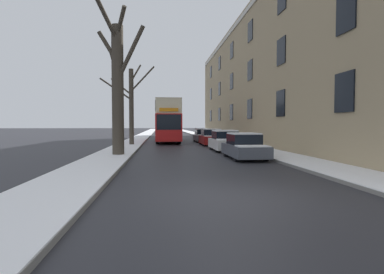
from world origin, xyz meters
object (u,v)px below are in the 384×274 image
parked_car_0 (244,147)px  pedestrian_left_sidewalk (120,139)px  bare_tree_left_1 (131,104)px  parked_car_2 (211,138)px  bare_tree_left_0 (118,83)px  parked_car_3 (203,136)px  oncoming_van (162,129)px  parked_car_1 (225,141)px  double_decker_bus (168,119)px

parked_car_0 → pedestrian_left_sidewalk: 9.09m
bare_tree_left_1 → parked_car_2: bare_tree_left_1 is taller
bare_tree_left_0 → parked_car_3: size_ratio=1.97×
parked_car_0 → parked_car_2: size_ratio=1.04×
bare_tree_left_1 → pedestrian_left_sidewalk: bare_tree_left_1 is taller
parked_car_0 → parked_car_2: parked_car_2 is taller
oncoming_van → pedestrian_left_sidewalk: (-3.02, -26.77, -0.29)m
parked_car_1 → pedestrian_left_sidewalk: 7.56m
parked_car_3 → pedestrian_left_sidewalk: 13.67m
parked_car_1 → bare_tree_left_1: bearing=142.3°
parked_car_2 → oncoming_van: size_ratio=0.69×
bare_tree_left_1 → parked_car_0: size_ratio=1.77×
pedestrian_left_sidewalk → parked_car_0: bearing=-33.1°
parked_car_2 → pedestrian_left_sidewalk: (-7.56, -5.98, 0.19)m
double_decker_bus → parked_car_3: 4.34m
bare_tree_left_1 → double_decker_bus: bare_tree_left_1 is taller
parked_car_2 → bare_tree_left_1: bearing=-177.7°
parked_car_3 → parked_car_1: bearing=-90.0°
double_decker_bus → bare_tree_left_1: bearing=-120.8°
pedestrian_left_sidewalk → parked_car_1: bearing=0.7°
bare_tree_left_1 → parked_car_3: size_ratio=1.61×
parked_car_1 → parked_car_2: parked_car_2 is taller
oncoming_van → bare_tree_left_0: bearing=-95.0°
parked_car_1 → pedestrian_left_sidewalk: (-7.56, -0.02, 0.19)m
oncoming_van → pedestrian_left_sidewalk: size_ratio=3.56×
parked_car_0 → oncoming_van: (-4.54, 31.80, 0.52)m
parked_car_1 → oncoming_van: bearing=99.6°
bare_tree_left_1 → parked_car_0: bare_tree_left_1 is taller
parked_car_2 → pedestrian_left_sidewalk: pedestrian_left_sidewalk is taller
bare_tree_left_1 → oncoming_van: 21.42m
pedestrian_left_sidewalk → bare_tree_left_1: bearing=88.1°
parked_car_2 → bare_tree_left_0: bearing=-127.3°
bare_tree_left_0 → double_decker_bus: 15.30m
bare_tree_left_1 → parked_car_0: 13.36m
parked_car_0 → parked_car_2: bearing=90.0°
bare_tree_left_0 → pedestrian_left_sidewalk: size_ratio=5.55×
parked_car_3 → pedestrian_left_sidewalk: bearing=-123.6°
parked_car_0 → parked_car_3: bearing=90.0°
parked_car_1 → oncoming_van: oncoming_van is taller
parked_car_0 → double_decker_bus: bearing=103.5°
parked_car_2 → parked_car_3: (0.00, 5.41, -0.02)m
double_decker_bus → parked_car_3: double_decker_bus is taller
double_decker_bus → oncoming_van: bearing=92.2°
parked_car_1 → parked_car_2: bearing=90.0°
parked_car_1 → parked_car_2: (0.00, 5.96, 0.01)m
bare_tree_left_0 → parked_car_0: size_ratio=2.17×
bare_tree_left_1 → parked_car_2: size_ratio=1.84×
bare_tree_left_0 → parked_car_3: bare_tree_left_0 is taller
parked_car_0 → parked_car_2: (0.00, 11.02, 0.04)m
bare_tree_left_1 → double_decker_bus: 6.74m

